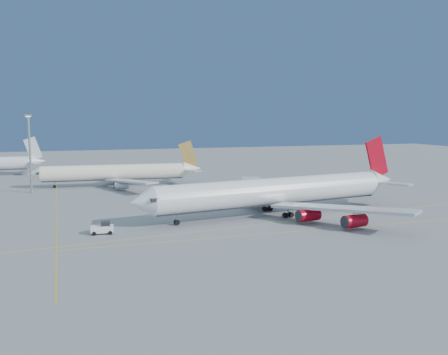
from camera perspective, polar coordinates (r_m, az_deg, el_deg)
ground at (r=112.39m, az=2.29°, el=-4.86°), size 500.00×500.00×0.00m
taxiway_lines at (r=114.23m, az=-5.79°, el=-4.69°), size 118.86×140.00×0.02m
airliner_virgin at (r=118.84m, az=6.36°, el=-1.60°), size 72.64×64.59×17.97m
airliner_etihad at (r=170.07m, az=-12.01°, el=0.58°), size 57.01×52.57×14.88m
pushback_tug at (r=101.87m, az=-13.69°, el=-5.64°), size 4.58×3.02×2.48m
light_mast at (r=160.83m, az=-21.33°, el=3.27°), size 2.05×2.05×23.66m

